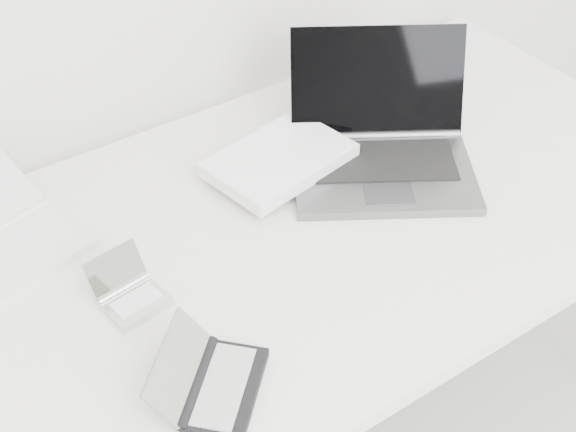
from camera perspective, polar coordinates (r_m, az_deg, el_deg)
desk at (r=1.45m, az=0.09°, el=-1.87°), size 1.60×0.80×0.73m
laptop_large at (r=1.53m, az=4.03°, el=4.59°), size 0.55×0.45×0.22m
netbook_open_white at (r=1.45m, az=-19.40°, el=-1.58°), size 0.27×0.32×0.07m
pda_silver at (r=1.30m, az=-11.17°, el=-5.47°), size 0.11×0.12×0.07m
palmtop_charcoal at (r=1.17m, az=-5.32°, el=-11.81°), size 0.21×0.21×0.08m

